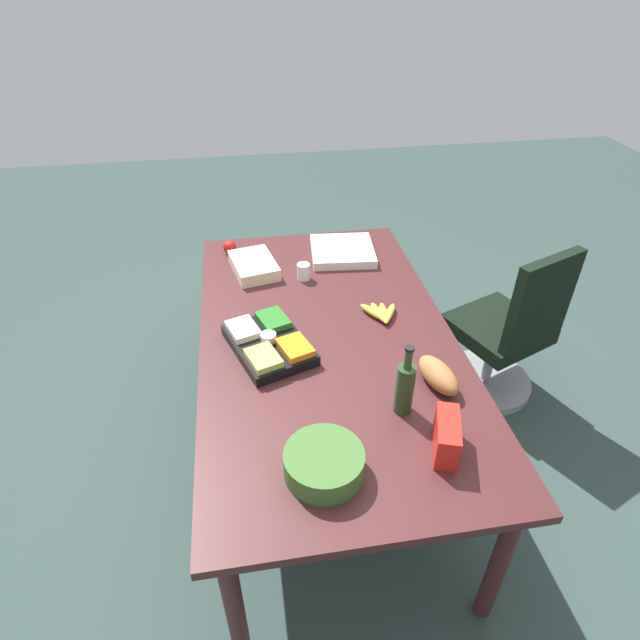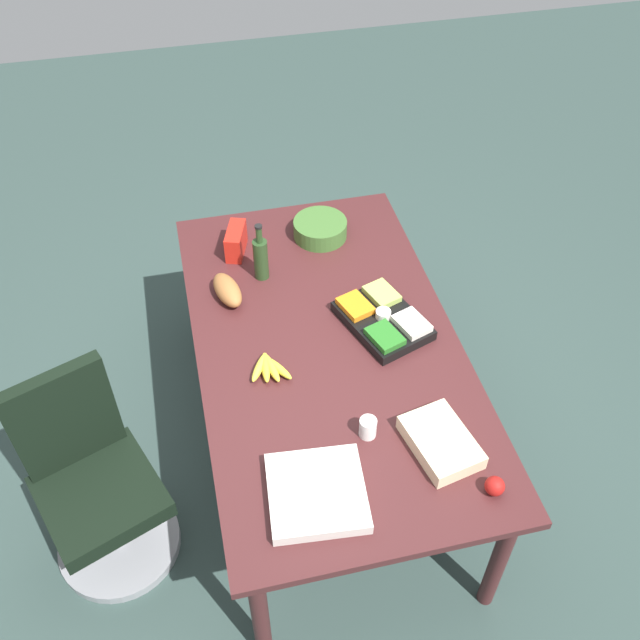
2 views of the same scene
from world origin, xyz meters
name	(u,v)px [view 2 (image 2 of 2)]	position (x,y,z in m)	size (l,w,h in m)	color
ground_plane	(326,444)	(0.00, 0.00, 0.00)	(10.00, 10.00, 0.00)	#30433F
conference_table	(327,354)	(0.00, 0.00, 0.71)	(2.11, 1.18, 0.78)	#441E1F
office_chair	(98,492)	(0.29, -1.10, 0.39)	(0.62, 0.62, 1.02)	gray
sheet_cake	(441,442)	(0.65, 0.30, 0.82)	(0.32, 0.22, 0.07)	beige
veggie_tray	(383,319)	(-0.06, 0.28, 0.82)	(0.50, 0.42, 0.09)	black
salad_bowl	(320,229)	(-0.76, 0.14, 0.83)	(0.28, 0.28, 0.09)	#3C652B
pizza_box	(317,493)	(0.75, -0.22, 0.81)	(0.36, 0.36, 0.05)	silver
bread_loaf	(227,290)	(-0.40, -0.39, 0.83)	(0.24, 0.11, 0.10)	#9F6434
wine_bottle	(261,257)	(-0.51, -0.21, 0.90)	(0.09, 0.09, 0.31)	#253E1E
chip_bag_red	(236,241)	(-0.73, -0.30, 0.85)	(0.20, 0.08, 0.14)	red
apple_red	(495,486)	(0.88, 0.43, 0.82)	(0.08, 0.08, 0.08)	#AB1814
banana_bunch	(269,368)	(0.11, -0.29, 0.81)	(0.19, 0.19, 0.04)	yellow
paper_cup	(368,428)	(0.52, 0.04, 0.83)	(0.07, 0.07, 0.09)	white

